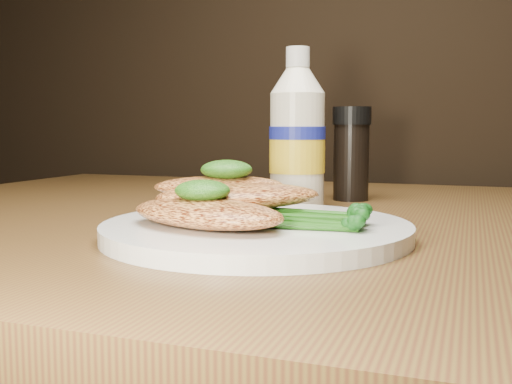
% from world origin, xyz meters
% --- Properties ---
extents(plate, '(0.27, 0.27, 0.01)m').
position_xyz_m(plate, '(-0.03, 0.90, 0.76)').
color(plate, white).
rests_on(plate, dining_table).
extents(chicken_front, '(0.16, 0.12, 0.02)m').
position_xyz_m(chicken_front, '(-0.06, 0.87, 0.78)').
color(chicken_front, '#F2994D').
rests_on(chicken_front, plate).
extents(chicken_mid, '(0.17, 0.14, 0.02)m').
position_xyz_m(chicken_mid, '(-0.05, 0.92, 0.78)').
color(chicken_mid, '#F2994D').
rests_on(chicken_mid, plate).
extents(chicken_back, '(0.14, 0.12, 0.02)m').
position_xyz_m(chicken_back, '(-0.08, 0.94, 0.79)').
color(chicken_back, '#F2994D').
rests_on(chicken_back, plate).
extents(pesto_front, '(0.06, 0.06, 0.02)m').
position_xyz_m(pesto_front, '(-0.07, 0.87, 0.79)').
color(pesto_front, black).
rests_on(pesto_front, chicken_front).
extents(pesto_back, '(0.06, 0.06, 0.02)m').
position_xyz_m(pesto_back, '(-0.07, 0.94, 0.81)').
color(pesto_back, black).
rests_on(pesto_back, chicken_back).
extents(broccolini_bundle, '(0.13, 0.10, 0.02)m').
position_xyz_m(broccolini_bundle, '(0.02, 0.91, 0.77)').
color(broccolini_bundle, '#1E5512').
rests_on(broccolini_bundle, plate).
extents(mayo_bottle, '(0.08, 0.08, 0.19)m').
position_xyz_m(mayo_bottle, '(-0.05, 1.12, 0.84)').
color(mayo_bottle, '#F0E7CB').
rests_on(mayo_bottle, dining_table).
extents(pepper_grinder, '(0.06, 0.06, 0.12)m').
position_xyz_m(pepper_grinder, '(-0.00, 1.20, 0.81)').
color(pepper_grinder, black).
rests_on(pepper_grinder, dining_table).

